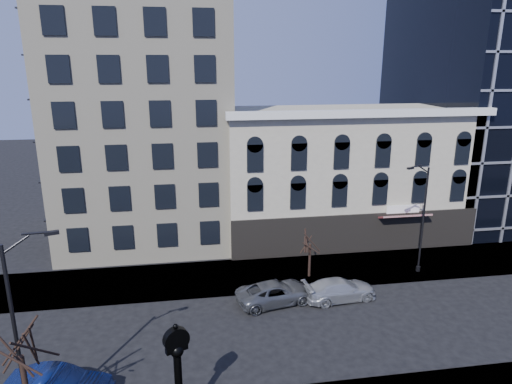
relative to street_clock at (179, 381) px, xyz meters
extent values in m
plane|color=black|center=(3.19, 6.85, -2.52)|extent=(160.00, 160.00, 0.00)
cube|color=gray|center=(3.19, 14.85, -2.46)|extent=(160.00, 6.00, 0.12)
cube|color=beige|center=(-2.81, 25.85, 16.48)|extent=(15.00, 15.00, 38.00)
cube|color=beige|center=(15.19, 22.85, 3.48)|extent=(22.00, 10.00, 12.00)
cube|color=white|center=(15.19, 17.65, 9.68)|extent=(22.60, 0.80, 0.60)
cube|color=black|center=(15.19, 17.80, -0.72)|extent=(22.00, 0.30, 3.60)
cube|color=maroon|center=(19.19, 17.25, 0.88)|extent=(4.50, 1.18, 0.55)
cube|color=black|center=(35.19, 27.85, 11.48)|extent=(20.00, 20.00, 28.00)
cylinder|color=black|center=(0.00, 0.00, -0.10)|extent=(0.35, 0.35, 3.18)
sphere|color=black|center=(0.00, 0.00, 1.60)|extent=(0.61, 0.61, 0.61)
cube|color=black|center=(0.00, 0.00, 1.71)|extent=(1.00, 0.61, 0.27)
cylinder|color=black|center=(0.00, 0.00, 2.14)|extent=(1.19, 0.77, 1.14)
cylinder|color=white|center=(0.00, -0.19, 2.14)|extent=(0.90, 0.40, 0.96)
cylinder|color=white|center=(0.00, 0.19, 2.14)|extent=(0.90, 0.40, 0.96)
sphere|color=black|center=(0.00, 0.00, 2.80)|extent=(0.22, 0.22, 0.22)
cylinder|color=black|center=(-6.73, 0.85, 2.12)|extent=(0.17, 0.17, 9.04)
cube|color=black|center=(-4.85, 1.50, 6.80)|extent=(0.62, 0.41, 0.15)
cylinder|color=black|center=(18.68, 13.37, 1.84)|extent=(0.16, 0.16, 8.48)
cylinder|color=black|center=(18.68, 13.37, -2.20)|extent=(0.35, 0.35, 0.39)
cube|color=black|center=(16.91, 12.76, 6.22)|extent=(0.58, 0.38, 0.14)
cylinder|color=black|center=(9.86, 13.86, -1.06)|extent=(0.20, 0.20, 2.68)
imported|color=#595B60|center=(6.50, 10.47, -1.77)|extent=(5.84, 3.55, 1.51)
imported|color=#A5A8AD|center=(11.07, 10.22, -1.76)|extent=(5.45, 2.72, 1.52)
camera|label=1|loc=(0.76, -17.49, 13.71)|focal=32.00mm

